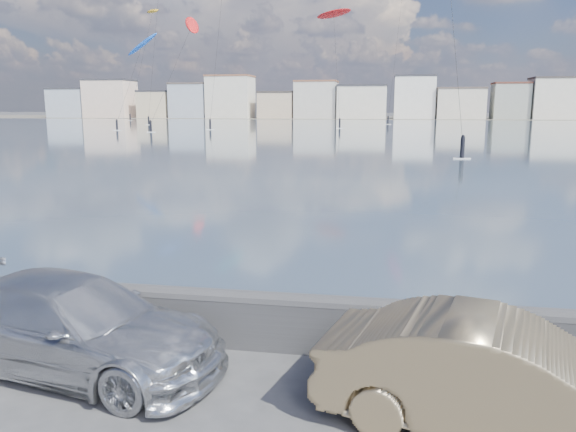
# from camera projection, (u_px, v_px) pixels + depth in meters

# --- Properties ---
(ground) EXTENTS (700.00, 700.00, 0.00)m
(ground) POSITION_uv_depth(u_px,v_px,m) (166.00, 426.00, 7.69)
(ground) COLOR #333335
(ground) RESTS_ON ground
(bay_water) EXTENTS (500.00, 177.00, 0.00)m
(bay_water) POSITION_uv_depth(u_px,v_px,m) (371.00, 131.00, 96.09)
(bay_water) COLOR #2E3E55
(bay_water) RESTS_ON ground
(far_shore_strip) EXTENTS (500.00, 60.00, 0.00)m
(far_shore_strip) POSITION_uv_depth(u_px,v_px,m) (380.00, 118.00, 200.91)
(far_shore_strip) COLOR #4C473D
(far_shore_strip) RESTS_ON ground
(seawall) EXTENTS (400.00, 0.36, 1.08)m
(seawall) POSITION_uv_depth(u_px,v_px,m) (221.00, 315.00, 10.19)
(seawall) COLOR #28282B
(seawall) RESTS_ON ground
(far_buildings) EXTENTS (240.79, 13.26, 14.60)m
(far_buildings) POSITION_uv_depth(u_px,v_px,m) (384.00, 100.00, 185.99)
(far_buildings) COLOR #9EA8B7
(far_buildings) RESTS_ON ground
(car_silver) EXTENTS (5.61, 3.07, 1.54)m
(car_silver) POSITION_uv_depth(u_px,v_px,m) (72.00, 325.00, 9.24)
(car_silver) COLOR silver
(car_silver) RESTS_ON ground
(car_champagne) EXTENTS (5.07, 2.75, 1.58)m
(car_champagne) POSITION_uv_depth(u_px,v_px,m) (500.00, 379.00, 7.37)
(car_champagne) COLOR tan
(car_champagne) RESTS_ON ground
(kitesurfer_5) EXTENTS (8.50, 15.17, 24.06)m
(kitesurfer_5) POSITION_uv_depth(u_px,v_px,m) (334.00, 16.00, 115.12)
(kitesurfer_5) COLOR red
(kitesurfer_5) RESTS_ON ground
(kitesurfer_7) EXTENTS (7.86, 13.67, 18.34)m
(kitesurfer_7) POSITION_uv_depth(u_px,v_px,m) (142.00, 46.00, 106.18)
(kitesurfer_7) COLOR blue
(kitesurfer_7) RESTS_ON ground
(kitesurfer_9) EXTENTS (6.12, 19.21, 21.46)m
(kitesurfer_9) POSITION_uv_depth(u_px,v_px,m) (192.00, 26.00, 101.68)
(kitesurfer_9) COLOR red
(kitesurfer_9) RESTS_ON ground
(kitesurfer_12) EXTENTS (8.82, 15.53, 33.11)m
(kitesurfer_12) POSITION_uv_depth(u_px,v_px,m) (152.00, 12.00, 165.60)
(kitesurfer_12) COLOR #BF8C19
(kitesurfer_12) RESTS_ON ground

